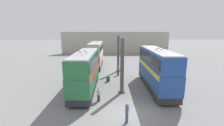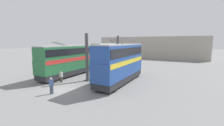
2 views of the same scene
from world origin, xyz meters
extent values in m
plane|color=slate|center=(0.00, 0.00, 0.00)|extent=(240.00, 240.00, 0.00)
cube|color=#A8A093|center=(37.62, 0.00, 3.60)|extent=(0.50, 36.00, 7.20)
cylinder|color=#4C4C51|center=(4.67, 0.00, 3.36)|extent=(0.45, 0.45, 6.72)
cube|color=#333338|center=(4.67, 0.00, 0.04)|extent=(0.81, 0.81, 0.08)
cylinder|color=#4C4C51|center=(14.67, 0.00, 3.36)|extent=(0.45, 0.45, 6.72)
cube|color=#333338|center=(14.67, 0.00, 0.04)|extent=(0.81, 0.81, 0.08)
cylinder|color=black|center=(10.05, -5.64, 0.49)|extent=(0.99, 0.30, 0.99)
cylinder|color=black|center=(10.05, -3.54, 0.49)|extent=(0.99, 0.30, 0.99)
cylinder|color=black|center=(2.28, -5.64, 0.49)|extent=(0.99, 0.30, 0.99)
cylinder|color=black|center=(2.28, -3.54, 0.49)|extent=(0.99, 0.30, 0.99)
cube|color=#28282D|center=(6.06, -4.59, 0.66)|extent=(10.56, 2.45, 0.77)
cube|color=#234793|center=(6.06, -4.59, 2.14)|extent=(10.77, 2.50, 2.18)
cube|color=yellow|center=(6.06, -4.59, 2.95)|extent=(10.45, 2.54, 0.55)
cube|color=#234793|center=(6.06, -4.59, 4.16)|extent=(10.66, 2.42, 1.87)
cube|color=black|center=(6.06, -4.59, 4.26)|extent=(10.34, 2.51, 1.03)
cube|color=#9E9EA3|center=(6.06, -4.59, 5.17)|extent=(10.56, 2.25, 0.14)
cube|color=black|center=(11.39, -4.59, 2.35)|extent=(0.12, 2.30, 1.40)
cylinder|color=#282828|center=(4.71, -4.94, 5.53)|extent=(2.35, 0.07, 0.65)
cylinder|color=#282828|center=(4.71, -4.24, 5.53)|extent=(2.35, 0.07, 0.65)
cylinder|color=black|center=(8.94, 3.54, 0.49)|extent=(0.98, 0.30, 0.98)
cylinder|color=black|center=(8.94, 5.64, 0.49)|extent=(0.98, 0.30, 0.98)
cylinder|color=black|center=(1.92, 3.54, 0.49)|extent=(0.98, 0.30, 0.98)
cylinder|color=black|center=(1.92, 5.64, 0.49)|extent=(0.98, 0.30, 0.98)
cube|color=#28282D|center=(5.33, 4.59, 0.65)|extent=(9.81, 2.45, 0.77)
cube|color=#286B3D|center=(5.33, 4.59, 2.05)|extent=(10.01, 2.50, 2.03)
cube|color=red|center=(5.33, 4.59, 2.79)|extent=(9.71, 2.54, 0.55)
cube|color=#286B3D|center=(5.33, 4.59, 3.94)|extent=(9.91, 2.42, 1.75)
cube|color=black|center=(5.33, 4.59, 4.03)|extent=(9.61, 2.51, 0.96)
cube|color=#9E9EA3|center=(5.33, 4.59, 4.89)|extent=(9.81, 2.25, 0.14)
cube|color=black|center=(10.28, 4.59, 2.26)|extent=(0.12, 2.30, 1.30)
cylinder|color=#282828|center=(4.08, 4.24, 5.25)|extent=(2.35, 0.07, 0.65)
cylinder|color=#282828|center=(4.08, 4.94, 5.25)|extent=(2.35, 0.07, 0.65)
cylinder|color=black|center=(14.91, 3.54, 0.51)|extent=(1.02, 0.30, 1.02)
cylinder|color=black|center=(14.91, 5.64, 0.51)|extent=(1.02, 0.30, 1.02)
cylinder|color=black|center=(22.00, 3.54, 0.51)|extent=(1.02, 0.30, 1.02)
cylinder|color=black|center=(22.00, 5.64, 0.51)|extent=(1.02, 0.30, 1.02)
cube|color=#28282D|center=(18.55, 4.59, 0.67)|extent=(9.89, 2.45, 0.78)
cube|color=beige|center=(18.55, 4.59, 2.07)|extent=(10.09, 2.50, 2.02)
cube|color=white|center=(18.55, 4.59, 2.81)|extent=(9.79, 2.54, 0.55)
cube|color=beige|center=(18.55, 4.59, 4.06)|extent=(9.99, 2.42, 1.96)
cube|color=black|center=(18.55, 4.59, 4.16)|extent=(9.69, 2.51, 1.08)
cube|color=#9E9EA3|center=(18.55, 4.59, 5.11)|extent=(9.89, 2.25, 0.14)
cube|color=black|center=(13.57, 4.59, 2.27)|extent=(0.12, 2.30, 1.29)
cylinder|color=#282828|center=(19.81, 4.24, 5.47)|extent=(2.35, 0.07, 0.65)
cylinder|color=#282828|center=(19.81, 4.94, 5.47)|extent=(2.35, 0.07, 0.65)
cube|color=#473D33|center=(2.32, 2.70, 0.37)|extent=(0.21, 0.30, 0.73)
cube|color=beige|center=(2.32, 2.70, 1.05)|extent=(0.25, 0.43, 0.64)
sphere|color=#A37A5B|center=(2.32, 2.70, 1.48)|extent=(0.21, 0.21, 0.21)
cube|color=#473D33|center=(12.08, 0.12, 0.39)|extent=(0.35, 0.36, 0.78)
cube|color=#934C42|center=(12.08, 0.12, 1.12)|extent=(0.46, 0.47, 0.68)
sphere|color=tan|center=(12.08, 0.12, 1.57)|extent=(0.22, 0.22, 0.22)
cube|color=#384251|center=(-1.60, 0.01, 0.42)|extent=(0.34, 0.27, 0.84)
cube|color=#3D5684|center=(-1.60, 0.01, 1.20)|extent=(0.47, 0.34, 0.73)
sphere|color=beige|center=(-1.60, 0.01, 1.69)|extent=(0.24, 0.24, 0.24)
cylinder|color=#235638|center=(8.81, 1.79, 0.44)|extent=(0.52, 0.52, 0.88)
cylinder|color=#235638|center=(8.81, 1.79, 0.44)|extent=(0.55, 0.55, 0.04)
camera|label=1|loc=(-12.91, 1.32, 7.58)|focal=24.00mm
camera|label=2|loc=(-12.19, -12.95, 5.57)|focal=24.00mm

